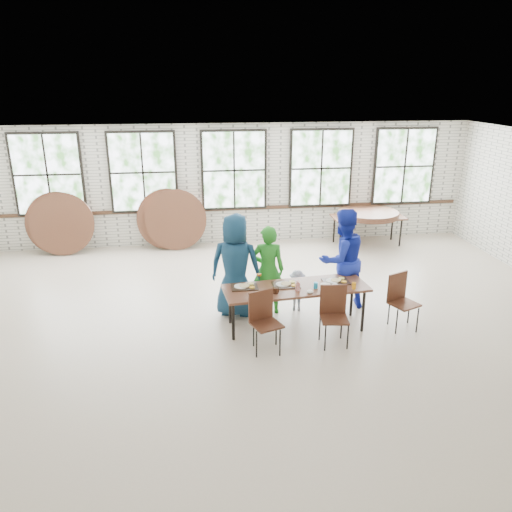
{
  "coord_description": "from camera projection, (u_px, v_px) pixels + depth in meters",
  "views": [
    {
      "loc": [
        -1.11,
        -7.8,
        3.99
      ],
      "look_at": [
        0.0,
        0.4,
        1.05
      ],
      "focal_mm": 35.0,
      "sensor_mm": 36.0,
      "label": 1
    }
  ],
  "objects": [
    {
      "name": "tabletop_clutter",
      "position": [
        302.0,
        286.0,
        8.25
      ],
      "size": [
        2.03,
        0.62,
        0.11
      ],
      "color": "black",
      "rests_on": "dining_table"
    },
    {
      "name": "dining_table",
      "position": [
        296.0,
        290.0,
        8.28
      ],
      "size": [
        2.47,
        1.03,
        0.74
      ],
      "rotation": [
        0.0,
        0.0,
        0.1
      ],
      "color": "brown",
      "rests_on": "ground"
    },
    {
      "name": "chair_near_left",
      "position": [
        264.0,
        316.0,
        7.66
      ],
      "size": [
        0.54,
        0.53,
        0.95
      ],
      "rotation": [
        0.0,
        0.0,
        0.36
      ],
      "color": "#4B2719",
      "rests_on": "ground"
    },
    {
      "name": "round_tops_stacked",
      "position": [
        368.0,
        214.0,
        12.51
      ],
      "size": [
        1.5,
        1.5,
        0.13
      ],
      "color": "brown",
      "rests_on": "storage_table"
    },
    {
      "name": "chair_spare",
      "position": [
        400.0,
        296.0,
        8.36
      ],
      "size": [
        0.55,
        0.54,
        0.95
      ],
      "rotation": [
        0.0,
        0.0,
        0.41
      ],
      "color": "#4B2719",
      "rests_on": "ground"
    },
    {
      "name": "room",
      "position": [
        234.0,
        172.0,
        12.29
      ],
      "size": [
        12.0,
        12.0,
        12.0
      ],
      "color": "#B6A691",
      "rests_on": "ground"
    },
    {
      "name": "storage_table",
      "position": [
        368.0,
        218.0,
        12.55
      ],
      "size": [
        1.8,
        0.76,
        0.74
      ],
      "rotation": [
        0.0,
        0.0,
        -0.0
      ],
      "color": "brown",
      "rests_on": "ground"
    },
    {
      "name": "toddler",
      "position": [
        297.0,
        290.0,
        9.01
      ],
      "size": [
        0.55,
        0.39,
        0.77
      ],
      "primitive_type": "imported",
      "rotation": [
        0.0,
        0.0,
        2.92
      ],
      "color": "#151D42",
      "rests_on": "ground"
    },
    {
      "name": "adult_teal",
      "position": [
        235.0,
        266.0,
        8.69
      ],
      "size": [
        1.03,
        0.82,
        1.85
      ],
      "primitive_type": "imported",
      "rotation": [
        0.0,
        0.0,
        2.86
      ],
      "color": "navy",
      "rests_on": "ground"
    },
    {
      "name": "chair_near_right",
      "position": [
        334.0,
        310.0,
        7.85
      ],
      "size": [
        0.46,
        0.45,
        0.95
      ],
      "rotation": [
        0.0,
        0.0,
        -0.12
      ],
      "color": "#4B2719",
      "rests_on": "ground"
    },
    {
      "name": "adult_green",
      "position": [
        268.0,
        270.0,
        8.8
      ],
      "size": [
        0.64,
        0.46,
        1.62
      ],
      "primitive_type": "imported",
      "rotation": [
        0.0,
        0.0,
        3.01
      ],
      "color": "#248222",
      "rests_on": "ground"
    },
    {
      "name": "round_tops_leaning",
      "position": [
        117.0,
        222.0,
        12.06
      ],
      "size": [
        4.3,
        0.46,
        1.49
      ],
      "color": "brown",
      "rests_on": "ground"
    },
    {
      "name": "adult_blue",
      "position": [
        342.0,
        260.0,
        8.93
      ],
      "size": [
        1.08,
        0.95,
        1.87
      ],
      "primitive_type": "imported",
      "rotation": [
        0.0,
        0.0,
        3.44
      ],
      "color": "#1829AD",
      "rests_on": "ground"
    }
  ]
}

